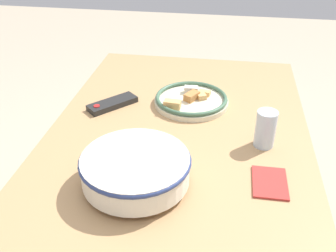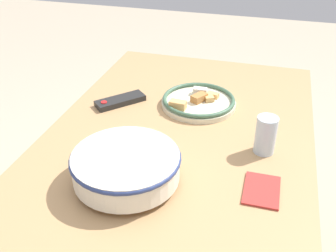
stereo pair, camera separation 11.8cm
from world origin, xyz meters
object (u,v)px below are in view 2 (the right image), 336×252
at_px(noodle_bowl, 126,166).
at_px(food_plate, 198,101).
at_px(drinking_glass, 266,135).
at_px(tv_remote, 120,101).

xyz_separation_m(noodle_bowl, food_plate, (0.46, -0.09, -0.03)).
relative_size(noodle_bowl, drinking_glass, 2.49).
distance_m(noodle_bowl, tv_remote, 0.44).
height_order(noodle_bowl, drinking_glass, drinking_glass).
distance_m(food_plate, drinking_glass, 0.33).
xyz_separation_m(noodle_bowl, drinking_glass, (0.24, -0.33, 0.01)).
height_order(noodle_bowl, tv_remote, noodle_bowl).
bearing_deg(food_plate, noodle_bowl, 168.51).
distance_m(noodle_bowl, food_plate, 0.47).
bearing_deg(tv_remote, noodle_bowl, 156.83).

